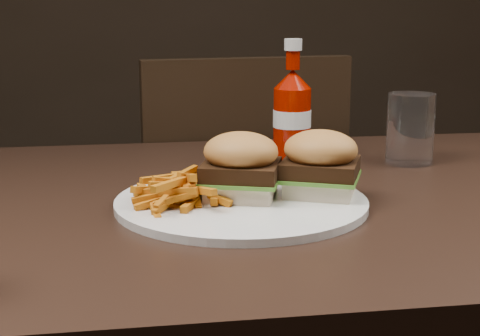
{
  "coord_description": "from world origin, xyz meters",
  "views": [
    {
      "loc": [
        -0.25,
        -0.98,
        1.02
      ],
      "look_at": [
        -0.1,
        -0.04,
        0.8
      ],
      "focal_mm": 55.0,
      "sensor_mm": 36.0,
      "label": 1
    }
  ],
  "objects": [
    {
      "name": "sandwich_half_b",
      "position": [
        0.01,
        -0.05,
        0.77
      ],
      "size": [
        0.11,
        0.11,
        0.02
      ],
      "primitive_type": "cube",
      "rotation": [
        0.0,
        0.0,
        -0.41
      ],
      "color": "beige",
      "rests_on": "plate"
    },
    {
      "name": "chair_far",
      "position": [
        -0.03,
        0.64,
        0.43
      ],
      "size": [
        0.49,
        0.49,
        0.04
      ],
      "primitive_type": "cube",
      "rotation": [
        0.0,
        0.0,
        3.25
      ],
      "color": "black",
      "rests_on": "ground"
    },
    {
      "name": "fries_pile",
      "position": [
        -0.18,
        -0.05,
        0.78
      ],
      "size": [
        0.13,
        0.13,
        0.05
      ],
      "primitive_type": null,
      "rotation": [
        0.0,
        0.0,
        0.11
      ],
      "color": "#B36916",
      "rests_on": "plate"
    },
    {
      "name": "dining_table",
      "position": [
        0.0,
        0.0,
        0.73
      ],
      "size": [
        1.2,
        0.8,
        0.04
      ],
      "primitive_type": "cube",
      "color": "black",
      "rests_on": "ground"
    },
    {
      "name": "ketchup_bottle",
      "position": [
        0.03,
        0.21,
        0.81
      ],
      "size": [
        0.08,
        0.08,
        0.12
      ],
      "primitive_type": "cylinder",
      "rotation": [
        0.0,
        0.0,
        -0.29
      ],
      "color": "#920D00",
      "rests_on": "dining_table"
    },
    {
      "name": "tumbler",
      "position": [
        0.22,
        0.16,
        0.81
      ],
      "size": [
        0.09,
        0.09,
        0.12
      ],
      "primitive_type": "cylinder",
      "rotation": [
        0.0,
        0.0,
        -0.25
      ],
      "color": "white",
      "rests_on": "dining_table"
    },
    {
      "name": "plate",
      "position": [
        -0.1,
        -0.05,
        0.76
      ],
      "size": [
        0.33,
        0.33,
        0.01
      ],
      "primitive_type": "cylinder",
      "color": "white",
      "rests_on": "dining_table"
    },
    {
      "name": "sandwich_half_a",
      "position": [
        -0.1,
        -0.05,
        0.77
      ],
      "size": [
        0.11,
        0.11,
        0.02
      ],
      "primitive_type": "cube",
      "rotation": [
        0.0,
        0.0,
        -0.32
      ],
      "color": "#FEE4BC",
      "rests_on": "plate"
    }
  ]
}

